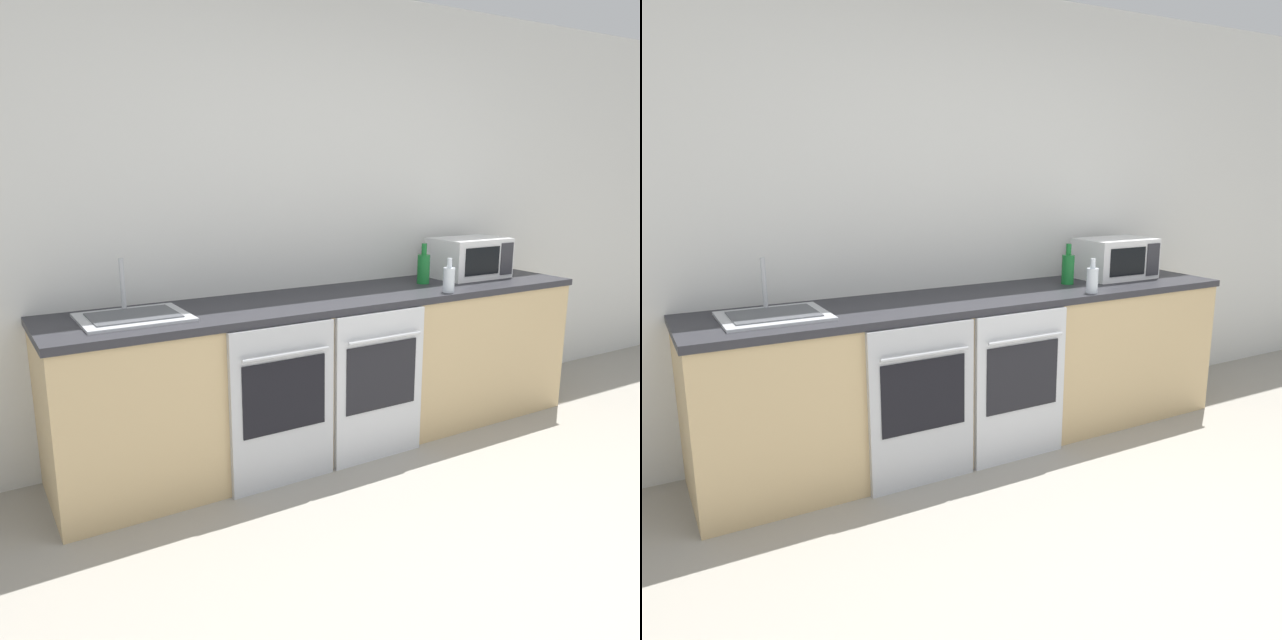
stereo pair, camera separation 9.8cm
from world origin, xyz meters
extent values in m
cube|color=silver|center=(0.00, 2.34, 1.30)|extent=(10.00, 0.06, 2.60)
cube|color=tan|center=(0.00, 1.98, 0.42)|extent=(3.22, 0.65, 0.85)
cube|color=#28282D|center=(0.00, 1.98, 0.87)|extent=(3.24, 0.67, 0.04)
cube|color=#B7BABF|center=(-0.53, 1.65, 0.42)|extent=(0.57, 0.03, 0.85)
cube|color=black|center=(-0.53, 1.63, 0.49)|extent=(0.46, 0.01, 0.37)
cylinder|color=#B7BABF|center=(-0.53, 1.61, 0.71)|extent=(0.47, 0.02, 0.02)
cube|color=silver|center=(0.06, 1.65, 0.42)|extent=(0.57, 0.03, 0.85)
cube|color=black|center=(0.06, 1.63, 0.49)|extent=(0.46, 0.01, 0.37)
cylinder|color=silver|center=(0.06, 1.61, 0.71)|extent=(0.47, 0.02, 0.02)
cube|color=silver|center=(1.09, 2.06, 1.02)|extent=(0.49, 0.33, 0.26)
cube|color=black|center=(1.04, 1.89, 1.02)|extent=(0.29, 0.01, 0.18)
cube|color=#2D2D33|center=(1.26, 1.89, 1.02)|extent=(0.11, 0.01, 0.21)
cylinder|color=#19722D|center=(0.67, 2.03, 0.98)|extent=(0.08, 0.08, 0.18)
cylinder|color=#19722D|center=(0.67, 2.03, 1.11)|extent=(0.03, 0.03, 0.07)
cylinder|color=silver|center=(0.60, 1.72, 0.96)|extent=(0.07, 0.07, 0.14)
cylinder|color=silver|center=(0.60, 1.72, 1.06)|extent=(0.03, 0.03, 0.06)
cube|color=#B7BABF|center=(-1.16, 1.98, 0.90)|extent=(0.51, 0.43, 0.01)
cube|color=#4C4F54|center=(-1.16, 1.98, 0.91)|extent=(0.40, 0.31, 0.01)
cylinder|color=#B7BABF|center=(-1.16, 2.16, 1.03)|extent=(0.02, 0.02, 0.26)
camera|label=1|loc=(-1.89, -0.97, 1.58)|focal=35.00mm
camera|label=2|loc=(-1.80, -1.02, 1.58)|focal=35.00mm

